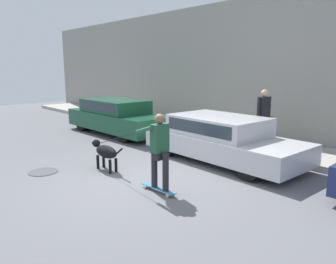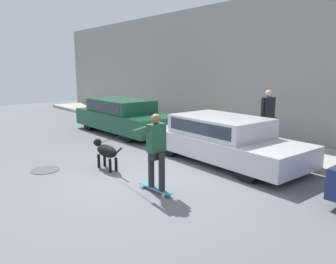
# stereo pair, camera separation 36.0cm
# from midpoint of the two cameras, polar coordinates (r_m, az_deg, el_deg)

# --- Properties ---
(ground_plane) EXTENTS (36.00, 36.00, 0.00)m
(ground_plane) POSITION_cam_midpoint_polar(r_m,az_deg,el_deg) (7.36, -5.31, -8.60)
(ground_plane) COLOR slate
(back_wall) EXTENTS (32.00, 0.30, 4.84)m
(back_wall) POSITION_cam_midpoint_polar(r_m,az_deg,el_deg) (11.34, 18.86, 10.27)
(back_wall) COLOR gray
(back_wall) RESTS_ON ground_plane
(sidewalk_curb) EXTENTS (30.00, 2.08, 0.16)m
(sidewalk_curb) POSITION_cam_midpoint_polar(r_m,az_deg,el_deg) (10.59, 14.85, -2.33)
(sidewalk_curb) COLOR #A39E93
(sidewalk_curb) RESTS_ON ground_plane
(parked_car_0) EXTENTS (4.61, 1.83, 1.29)m
(parked_car_0) POSITION_cam_midpoint_polar(r_m,az_deg,el_deg) (12.63, -9.66, 2.65)
(parked_car_0) COLOR black
(parked_car_0) RESTS_ON ground_plane
(parked_car_1) EXTENTS (4.49, 1.90, 1.21)m
(parked_car_1) POSITION_cam_midpoint_polar(r_m,az_deg,el_deg) (8.87, 8.18, -1.22)
(parked_car_1) COLOR black
(parked_car_1) RESTS_ON ground_plane
(dog) EXTENTS (1.26, 0.33, 0.70)m
(dog) POSITION_cam_midpoint_polar(r_m,az_deg,el_deg) (8.19, -12.09, -3.39)
(dog) COLOR black
(dog) RESTS_ON ground_plane
(skateboarder) EXTENTS (2.85, 0.52, 1.61)m
(skateboarder) POSITION_cam_midpoint_polar(r_m,az_deg,el_deg) (6.46, -3.13, -2.85)
(skateboarder) COLOR beige
(skateboarder) RESTS_ON ground_plane
(pedestrian_with_bag) EXTENTS (0.24, 0.65, 1.70)m
(pedestrian_with_bag) POSITION_cam_midpoint_polar(r_m,az_deg,el_deg) (10.04, 15.36, 2.90)
(pedestrian_with_bag) COLOR #3D4760
(pedestrian_with_bag) RESTS_ON sidewalk_curb
(manhole_cover) EXTENTS (0.69, 0.69, 0.01)m
(manhole_cover) POSITION_cam_midpoint_polar(r_m,az_deg,el_deg) (8.58, -22.06, -6.46)
(manhole_cover) COLOR #38383D
(manhole_cover) RESTS_ON ground_plane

